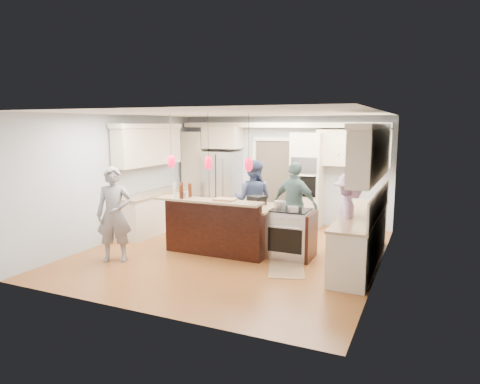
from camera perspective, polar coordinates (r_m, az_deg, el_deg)
The scene contains 23 objects.
ground_plane at distance 8.54m, azimuth -0.97°, elevation -7.98°, with size 6.00×6.00×0.00m, color #A85D2E.
room_shell at distance 8.20m, azimuth -1.00°, elevation 4.27°, with size 5.54×6.04×2.72m.
refrigerator at distance 11.33m, azimuth -2.44°, elevation 0.91°, with size 0.90×0.70×1.80m, color #B7B7BC.
oven_column at distance 10.51m, azimuth 8.92°, elevation 1.55°, with size 0.72×0.69×2.30m.
back_upper_cabinets at distance 11.03m, azimuth 1.57°, elevation 4.71°, with size 5.30×0.61×2.54m.
right_counter_run at distance 7.90m, azimuth 16.27°, elevation -1.86°, with size 0.64×3.10×2.51m.
left_cabinets at distance 10.21m, azimuth -11.58°, elevation 0.71°, with size 0.64×2.30×2.51m.
kitchen_island at distance 8.58m, azimuth -2.26°, elevation -4.54°, with size 2.10×1.46×1.12m.
island_range at distance 8.15m, azimuth 6.92°, elevation -5.55°, with size 0.82×0.71×0.92m.
pendant_lights at distance 7.86m, azimuth -4.24°, elevation 3.94°, with size 1.75×0.15×1.03m.
person_bar_end at distance 8.13m, azimuth -16.43°, elevation -2.89°, with size 0.64×0.42×1.74m, color slate.
person_far_left at distance 9.25m, azimuth 1.76°, elevation -1.10°, with size 0.85×0.66×1.75m, color navy.
person_far_right at distance 8.76m, azimuth 7.33°, elevation -1.71°, with size 1.03×0.43×1.76m, color #4C6A69.
person_range_side at distance 7.76m, azimuth 14.56°, elevation -3.56°, with size 1.09×0.63×1.69m, color #B88FC0.
floor_rug at distance 7.56m, azimuth 6.23°, elevation -10.28°, with size 0.60×0.88×0.01m, color olive.
water_bottle at distance 8.18m, azimuth -8.69°, elevation 0.21°, with size 0.06×0.06×0.28m, color silver.
beer_bottle_a at distance 8.29m, azimuth -7.80°, elevation 0.32°, with size 0.07×0.07×0.27m, color #491D0D.
beer_bottle_b at distance 8.05m, azimuth -7.88°, elevation 0.01°, with size 0.06×0.06×0.26m, color #491D0D.
beer_bottle_c at distance 8.20m, azimuth -6.69°, elevation 0.23°, with size 0.07×0.07×0.26m, color #491D0D.
drink_can at distance 8.05m, azimuth -7.41°, elevation -0.46°, with size 0.07×0.07×0.13m, color #B7B7BC.
cutting_board at distance 7.84m, azimuth -2.00°, elevation -0.99°, with size 0.39×0.28×0.03m, color tan.
pot_large at distance 8.18m, azimuth 5.33°, elevation -1.66°, with size 0.23×0.23×0.13m, color #B7B7BC.
pot_small at distance 7.85m, azimuth 7.09°, elevation -2.28°, with size 0.20×0.20×0.10m, color #B7B7BC.
Camera 1 is at (3.46, -7.40, 2.49)m, focal length 32.00 mm.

